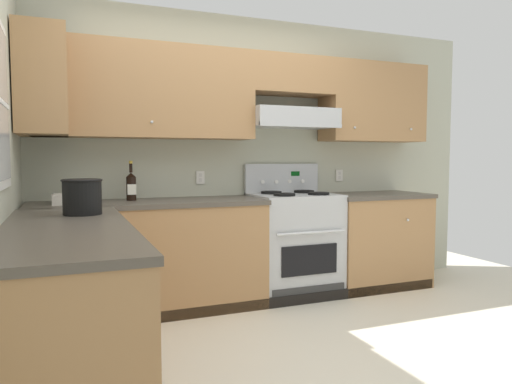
# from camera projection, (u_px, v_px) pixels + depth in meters

# --- Properties ---
(ground_plane) EXTENTS (7.04, 7.04, 0.00)m
(ground_plane) POSITION_uv_depth(u_px,v_px,m) (284.00, 359.00, 2.99)
(ground_plane) COLOR beige
(wall_back) EXTENTS (4.68, 0.57, 2.55)m
(wall_back) POSITION_uv_depth(u_px,v_px,m) (254.00, 134.00, 4.44)
(wall_back) COLOR #B7BAA3
(wall_back) RESTS_ON ground_plane
(counter_back_run) EXTENTS (3.60, 0.65, 0.91)m
(counter_back_run) POSITION_uv_depth(u_px,v_px,m) (238.00, 250.00, 4.16)
(counter_back_run) COLOR #A87A4C
(counter_back_run) RESTS_ON ground_plane
(counter_left_run) EXTENTS (0.63, 1.91, 0.91)m
(counter_left_run) POSITION_uv_depth(u_px,v_px,m) (69.00, 313.00, 2.49)
(counter_left_run) COLOR #A87A4C
(counter_left_run) RESTS_ON ground_plane
(stove) EXTENTS (0.76, 0.62, 1.20)m
(stove) POSITION_uv_depth(u_px,v_px,m) (294.00, 243.00, 4.37)
(stove) COLOR #B7BABC
(stove) RESTS_ON ground_plane
(wine_bottle) EXTENTS (0.08, 0.08, 0.32)m
(wine_bottle) POSITION_uv_depth(u_px,v_px,m) (131.00, 185.00, 3.89)
(wine_bottle) COLOR black
(wine_bottle) RESTS_ON counter_back_run
(bowl) EXTENTS (0.29, 0.25, 0.08)m
(bowl) POSITION_uv_depth(u_px,v_px,m) (73.00, 200.00, 3.61)
(bowl) COLOR beige
(bowl) RESTS_ON counter_back_run
(bucket) EXTENTS (0.24, 0.24, 0.22)m
(bucket) POSITION_uv_depth(u_px,v_px,m) (82.00, 196.00, 2.92)
(bucket) COLOR black
(bucket) RESTS_ON counter_left_run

